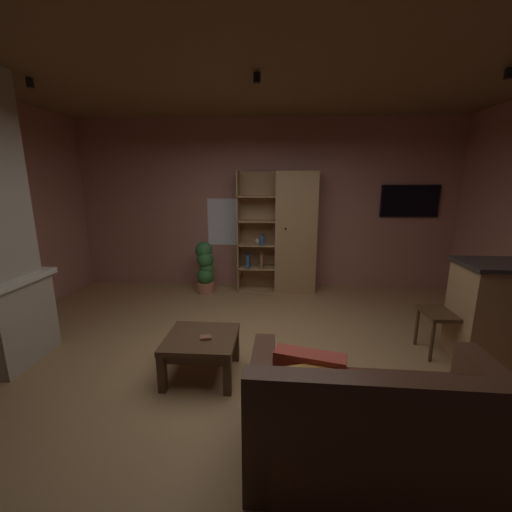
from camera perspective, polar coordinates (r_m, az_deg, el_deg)
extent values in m
cube|color=#A37A4C|center=(3.52, -0.46, -18.61)|extent=(6.43, 5.26, 0.02)
cube|color=#AD7060|center=(5.67, 1.54, 8.88)|extent=(6.55, 0.06, 2.86)
cube|color=brown|center=(3.17, -0.57, 32.06)|extent=(6.43, 5.26, 0.02)
cube|color=white|center=(5.72, -4.95, 5.97)|extent=(0.71, 0.01, 0.81)
cube|color=#A87F51|center=(5.44, 6.95, 4.03)|extent=(0.68, 0.38, 2.00)
cube|color=#A87F51|center=(5.62, 0.21, 4.41)|extent=(0.62, 0.02, 2.00)
cube|color=#A87F51|center=(5.47, -3.07, 4.16)|extent=(0.02, 0.38, 2.00)
sphere|color=black|center=(5.22, 5.24, 4.80)|extent=(0.04, 0.04, 0.04)
cube|color=#A87F51|center=(5.68, 0.09, -5.76)|extent=(0.62, 0.38, 0.02)
cube|color=#A87F51|center=(5.57, 0.09, -1.97)|extent=(0.62, 0.38, 0.02)
cube|color=#A87F51|center=(5.48, 0.09, 2.07)|extent=(0.62, 0.38, 0.02)
cube|color=#A87F51|center=(5.42, 0.09, 6.22)|extent=(0.62, 0.38, 0.02)
cube|color=#A87F51|center=(5.38, 0.10, 10.44)|extent=(0.62, 0.38, 0.02)
cube|color=#2D4C8C|center=(5.49, -1.35, -0.87)|extent=(0.05, 0.23, 0.22)
cube|color=brown|center=(5.47, 1.06, -0.85)|extent=(0.05, 0.23, 0.23)
cube|color=#2D4C8C|center=(5.40, 1.11, 2.88)|extent=(0.05, 0.23, 0.16)
sphere|color=beige|center=(5.47, 0.31, 2.58)|extent=(0.10, 0.10, 0.10)
cube|color=#4C2D1E|center=(2.57, 19.79, -27.10)|extent=(1.65, 0.89, 0.42)
cube|color=#4C2D1E|center=(2.04, 23.45, -24.26)|extent=(1.63, 0.18, 0.42)
cube|color=#4C2D1E|center=(2.76, 36.33, -22.58)|extent=(0.17, 0.86, 0.67)
cube|color=#4C2D1E|center=(2.42, 0.92, -25.24)|extent=(0.17, 0.86, 0.67)
cube|color=#AD3D2D|center=(2.27, 9.25, -20.91)|extent=(0.47, 0.26, 0.40)
cube|color=brown|center=(2.21, 19.07, -23.12)|extent=(0.46, 0.28, 0.35)
cube|color=#C67F33|center=(2.20, 9.97, -23.54)|extent=(0.40, 0.25, 0.42)
cube|color=#4C331E|center=(3.21, -9.63, -14.12)|extent=(0.66, 0.64, 0.05)
cube|color=#4C331E|center=(3.24, -9.58, -15.15)|extent=(0.60, 0.58, 0.08)
cube|color=#4C331E|center=(3.16, -16.18, -19.22)|extent=(0.07, 0.07, 0.35)
cube|color=#4C331E|center=(3.02, -5.04, -20.28)|extent=(0.07, 0.07, 0.35)
cube|color=#4C331E|center=(3.62, -13.10, -14.63)|extent=(0.07, 0.07, 0.35)
cube|color=#4C331E|center=(3.50, -3.59, -15.27)|extent=(0.07, 0.07, 0.35)
cube|color=brown|center=(3.14, -8.85, -13.97)|extent=(0.12, 0.11, 0.02)
cube|color=#4C331E|center=(4.04, 30.13, -8.75)|extent=(0.43, 0.43, 0.04)
cube|color=#4C331E|center=(4.05, 32.90, -5.40)|extent=(0.05, 0.40, 0.44)
cylinder|color=#4C331E|center=(4.19, 26.42, -10.95)|extent=(0.04, 0.04, 0.46)
cylinder|color=#4C331E|center=(3.90, 28.56, -13.00)|extent=(0.04, 0.04, 0.46)
cylinder|color=#4C331E|center=(4.35, 30.83, -10.60)|extent=(0.04, 0.04, 0.46)
cylinder|color=#4C331E|center=(4.06, 33.23, -12.50)|extent=(0.04, 0.04, 0.46)
cylinder|color=#B77051|center=(5.57, -8.82, -5.43)|extent=(0.29, 0.29, 0.18)
sphere|color=#2D6B33|center=(5.51, -8.89, -3.47)|extent=(0.27, 0.27, 0.27)
sphere|color=#2D6B33|center=(5.49, -8.69, -2.02)|extent=(0.24, 0.24, 0.24)
sphere|color=#2D6B33|center=(5.43, -8.92, -0.62)|extent=(0.27, 0.27, 0.27)
sphere|color=#2D6B33|center=(5.45, -9.18, 1.04)|extent=(0.28, 0.28, 0.28)
cube|color=black|center=(6.01, 25.39, 8.72)|extent=(0.94, 0.05, 0.53)
cube|color=black|center=(5.98, 25.48, 8.70)|extent=(0.90, 0.01, 0.49)
cylinder|color=black|center=(4.29, -34.93, 23.70)|extent=(0.07, 0.07, 0.09)
cylinder|color=black|center=(3.50, 0.18, 28.84)|extent=(0.07, 0.07, 0.09)
cylinder|color=black|center=(4.09, 37.97, 23.97)|extent=(0.07, 0.07, 0.09)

